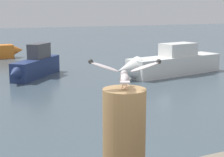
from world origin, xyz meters
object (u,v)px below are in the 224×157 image
at_px(mooring_post, 124,144).
at_px(boat_white, 168,64).
at_px(boat_navy, 35,65).
at_px(seagull, 124,74).

bearing_deg(mooring_post, boat_white, 53.70).
xyz_separation_m(mooring_post, boat_white, (8.34, 11.36, -1.38)).
distance_m(mooring_post, boat_navy, 13.88).
distance_m(mooring_post, boat_white, 14.16).
height_order(seagull, boat_navy, seagull).
bearing_deg(seagull, mooring_post, -115.96).
bearing_deg(boat_white, mooring_post, -126.30).
bearing_deg(boat_navy, boat_white, -20.72).
height_order(boat_white, boat_navy, boat_navy).
relative_size(seagull, boat_white, 0.10).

